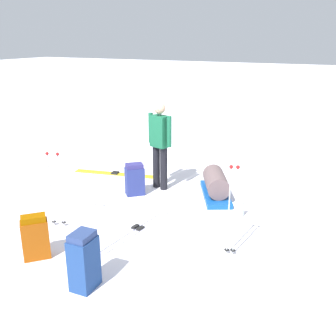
{
  "coord_description": "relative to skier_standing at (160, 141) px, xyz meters",
  "views": [
    {
      "loc": [
        -2.83,
        5.72,
        2.85
      ],
      "look_at": [
        0.0,
        0.0,
        0.7
      ],
      "focal_mm": 41.78,
      "sensor_mm": 36.0,
      "label": 1
    }
  ],
  "objects": [
    {
      "name": "thermos_bottle",
      "position": [
        -1.81,
        0.53,
        -0.82
      ],
      "size": [
        0.07,
        0.07,
        0.26
      ],
      "primitive_type": "cylinder",
      "color": "#A9B9B7",
      "rests_on": "ground_plane"
    },
    {
      "name": "backpack_small_spare",
      "position": [
        0.27,
        0.51,
        -0.66
      ],
      "size": [
        0.41,
        0.41,
        0.61
      ],
      "color": "navy",
      "rests_on": "ground_plane"
    },
    {
      "name": "ski_poles_planted_near",
      "position": [
        0.69,
        2.16,
        -0.28
      ],
      "size": [
        0.23,
        0.12,
        1.21
      ],
      "color": "#B1B2C0",
      "rests_on": "ground_plane"
    },
    {
      "name": "ground_plane",
      "position": [
        -0.51,
        0.69,
        -0.95
      ],
      "size": [
        80.0,
        80.0,
        0.0
      ],
      "primitive_type": "plane",
      "color": "white"
    },
    {
      "name": "ski_pair_far",
      "position": [
        -0.5,
        1.72,
        -0.94
      ],
      "size": [
        0.39,
        1.84,
        0.05
      ],
      "color": "silver",
      "rests_on": "ground_plane"
    },
    {
      "name": "ski_poles_planted_far",
      "position": [
        -2.01,
        1.78,
        -0.24
      ],
      "size": [
        0.15,
        0.09,
        1.29
      ],
      "color": "#ACB4B8",
      "rests_on": "ground_plane"
    },
    {
      "name": "backpack_bright",
      "position": [
        -0.7,
        3.27,
        -0.6
      ],
      "size": [
        0.27,
        0.34,
        0.73
      ],
      "color": "navy",
      "rests_on": "ground_plane"
    },
    {
      "name": "gear_sled",
      "position": [
        -1.13,
        -0.09,
        -0.73
      ],
      "size": [
        0.97,
        1.3,
        0.49
      ],
      "color": "#0F4694",
      "rests_on": "ground_plane"
    },
    {
      "name": "backpack_large_dark",
      "position": [
        0.31,
        3.03,
        -0.65
      ],
      "size": [
        0.39,
        0.4,
        0.62
      ],
      "color": "#95420A",
      "rests_on": "ground_plane"
    },
    {
      "name": "skier_standing",
      "position": [
        0.0,
        0.0,
        0.0
      ],
      "size": [
        0.55,
        0.31,
        1.7
      ],
      "color": "black",
      "rests_on": "ground_plane"
    },
    {
      "name": "ski_pair_near",
      "position": [
        1.25,
        -0.28,
        -0.94
      ],
      "size": [
        1.83,
        0.56,
        0.05
      ],
      "color": "gold",
      "rests_on": "ground_plane"
    }
  ]
}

